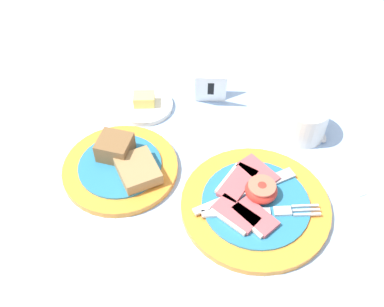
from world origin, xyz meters
The scene contains 7 objects.
ground_plane centered at (0.00, 0.00, 0.00)m, with size 3.00×3.00×0.00m, color #93B2DB.
breakfast_plate centered at (0.09, -0.01, 0.01)m, with size 0.24×0.24×0.04m.
bread_plate centered at (-0.14, 0.02, 0.01)m, with size 0.20×0.20×0.05m.
sugar_cup centered at (0.16, 0.17, 0.03)m, with size 0.08×0.08×0.07m.
butter_dish centered at (-0.15, 0.19, 0.01)m, with size 0.11×0.11×0.03m.
number_card centered at (-0.02, 0.23, 0.04)m, with size 0.07×0.05×0.07m.
teaspoon_by_saucer centered at (0.20, 0.15, 0.01)m, with size 0.11×0.18×0.01m.
Camera 1 is at (0.06, -0.45, 0.60)m, focal length 42.00 mm.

